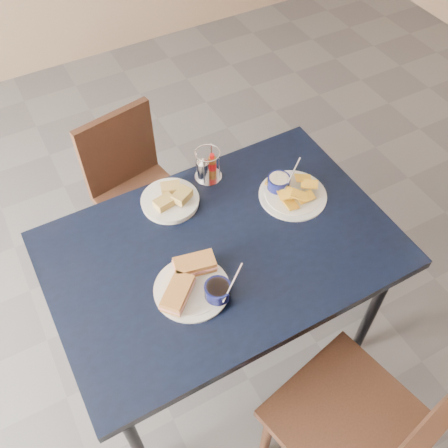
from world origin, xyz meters
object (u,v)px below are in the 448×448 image
condiment_caddy (207,167)px  sandwich_plate (194,284)px  chair_far (135,180)px  plantain_plate (288,190)px  dining_table (222,257)px  chair_near (369,434)px  bread_basket (171,200)px

condiment_caddy → sandwich_plate: bearing=-122.0°
chair_far → condiment_caddy: (0.19, -0.40, 0.34)m
sandwich_plate → condiment_caddy: size_ratio=2.20×
plantain_plate → sandwich_plate: bearing=-157.5°
dining_table → sandwich_plate: (-0.16, -0.11, 0.09)m
sandwich_plate → plantain_plate: 0.56m
chair_near → chair_far: 1.49m
chair_far → sandwich_plate: sandwich_plate is taller
dining_table → condiment_caddy: size_ratio=9.17×
chair_near → condiment_caddy: bearing=90.7°
dining_table → plantain_plate: plantain_plate is taller
chair_near → sandwich_plate: (-0.29, 0.63, 0.22)m
plantain_plate → condiment_caddy: condiment_caddy is taller
plantain_plate → bread_basket: 0.46m
dining_table → condiment_caddy: 0.37m
dining_table → sandwich_plate: size_ratio=4.17×
sandwich_plate → plantain_plate: (0.51, 0.21, -0.01)m
sandwich_plate → bread_basket: (0.09, 0.39, -0.01)m
dining_table → chair_near: chair_near is taller
chair_far → plantain_plate: plantain_plate is taller
sandwich_plate → chair_near: bearing=-65.4°
dining_table → chair_near: size_ratio=1.29×
dining_table → chair_far: (-0.08, 0.73, -0.22)m
chair_near → chair_far: size_ratio=1.20×
condiment_caddy → chair_far: bearing=115.8°
chair_far → bread_basket: size_ratio=3.66×
dining_table → condiment_caddy: condiment_caddy is taller
chair_far → bread_basket: bearing=-89.2°
chair_far → bread_basket: bread_basket is taller
bread_basket → chair_near: bearing=-79.0°
chair_near → plantain_plate: size_ratio=3.64×
chair_far → sandwich_plate: size_ratio=2.70×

